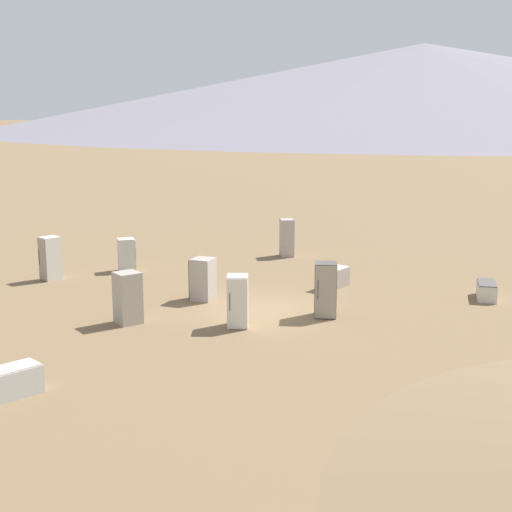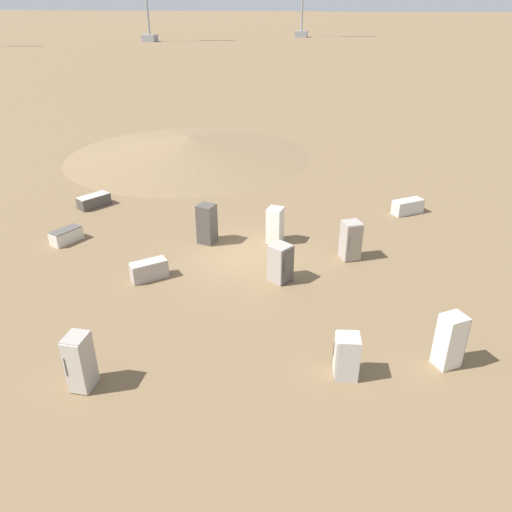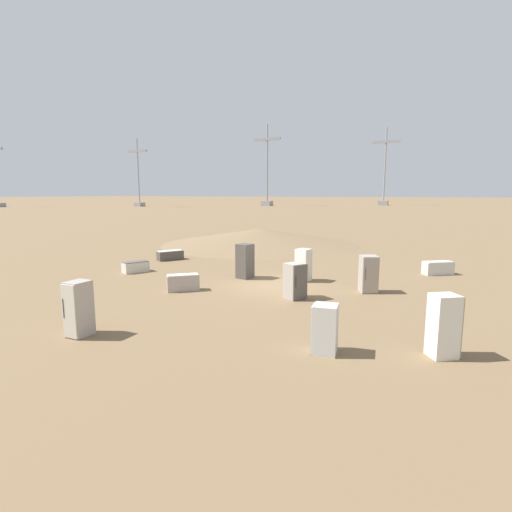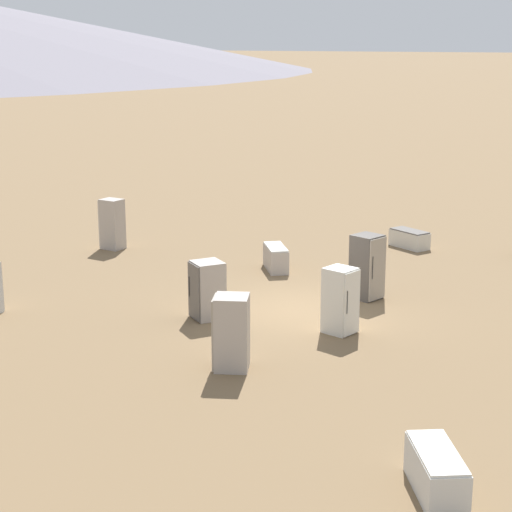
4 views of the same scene
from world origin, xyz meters
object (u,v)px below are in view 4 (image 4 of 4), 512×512
discarded_fridge_1 (436,472)px  discarded_fridge_5 (340,301)px  discarded_fridge_8 (367,267)px  discarded_fridge_2 (207,290)px  discarded_fridge_4 (112,224)px  discarded_fridge_3 (409,239)px  discarded_fridge_9 (276,258)px  discarded_fridge_0 (231,333)px

discarded_fridge_1 → discarded_fridge_5: discarded_fridge_5 is taller
discarded_fridge_1 → discarded_fridge_8: discarded_fridge_8 is taller
discarded_fridge_2 → discarded_fridge_4: 8.57m
discarded_fridge_1 → discarded_fridge_4: bearing=111.5°
discarded_fridge_3 → discarded_fridge_1: bearing=46.4°
discarded_fridge_3 → discarded_fridge_9: size_ratio=1.07×
discarded_fridge_1 → discarded_fridge_3: discarded_fridge_1 is taller
discarded_fridge_4 → discarded_fridge_5: 11.34m
discarded_fridge_1 → discarded_fridge_9: 14.00m
discarded_fridge_4 → discarded_fridge_8: (-0.88, -10.02, 0.04)m
discarded_fridge_1 → discarded_fridge_3: size_ratio=1.09×
discarded_fridge_0 → discarded_fridge_3: (12.87, 0.81, -0.53)m
discarded_fridge_0 → discarded_fridge_9: size_ratio=1.14×
discarded_fridge_9 → discarded_fridge_2: bearing=-120.9°
discarded_fridge_2 → discarded_fridge_8: 4.74m
discarded_fridge_5 → discarded_fridge_9: size_ratio=1.13×
discarded_fridge_3 → discarded_fridge_9: bearing=-2.8°
discarded_fridge_1 → discarded_fridge_5: 7.86m
discarded_fridge_2 → discarded_fridge_3: bearing=-66.6°
discarded_fridge_8 → discarded_fridge_4: bearing=-80.6°
discarded_fridge_0 → discarded_fridge_2: bearing=16.6°
discarded_fridge_0 → discarded_fridge_1: (-2.85, -5.73, -0.47)m
discarded_fridge_1 → discarded_fridge_0: bearing=118.6°
discarded_fridge_3 → discarded_fridge_5: 9.64m
discarded_fridge_9 → discarded_fridge_4: bearing=143.7°
discarded_fridge_5 → discarded_fridge_8: (3.04, 0.63, 0.08)m
discarded_fridge_8 → discarded_fridge_1: bearing=44.2°
discarded_fridge_4 → discarded_fridge_8: size_ratio=0.96×
discarded_fridge_2 → discarded_fridge_0: bearing=165.1°
discarded_fridge_5 → discarded_fridge_8: size_ratio=0.91×
discarded_fridge_3 → discarded_fridge_5: size_ratio=0.94×
discarded_fridge_8 → discarded_fridge_9: bearing=-95.7°
discarded_fridge_4 → discarded_fridge_9: 6.33m
discarded_fridge_9 → discarded_fridge_1: bearing=-90.3°
discarded_fridge_2 → discarded_fridge_3: (10.20, -1.64, -0.45)m
discarded_fridge_3 → discarded_fridge_4: size_ratio=0.89×
discarded_fridge_4 → discarded_fridge_8: 10.06m
discarded_fridge_8 → discarded_fridge_0: bearing=11.0°
discarded_fridge_5 → discarded_fridge_9: bearing=-124.4°
discarded_fridge_1 → discarded_fridge_2: discarded_fridge_2 is taller
discarded_fridge_0 → discarded_fridge_4: bearing=26.7°
discarded_fridge_4 → discarded_fridge_5: size_ratio=1.06×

